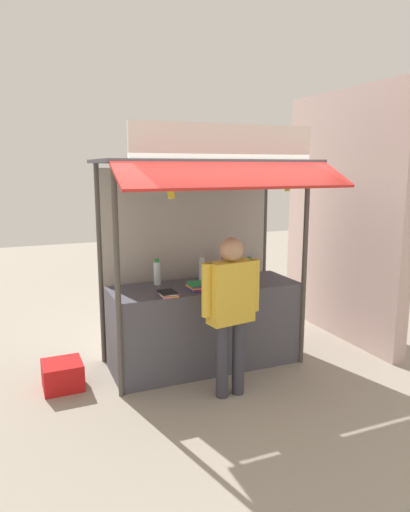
# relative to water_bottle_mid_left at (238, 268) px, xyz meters

# --- Properties ---
(ground_plane) EXTENTS (20.00, 20.00, 0.00)m
(ground_plane) POSITION_rel_water_bottle_mid_left_xyz_m (-0.51, -0.15, -1.13)
(ground_plane) COLOR #9E9384
(stall_counter) EXTENTS (2.23, 0.78, 1.00)m
(stall_counter) POSITION_rel_water_bottle_mid_left_xyz_m (-0.51, -0.15, -0.63)
(stall_counter) COLOR #4C4C56
(stall_counter) RESTS_ON ground
(stall_structure) EXTENTS (2.43, 1.70, 2.80)m
(stall_structure) POSITION_rel_water_bottle_mid_left_xyz_m (-0.51, 0.01, 0.59)
(stall_structure) COLOR #4C4742
(stall_structure) RESTS_ON ground
(water_bottle_mid_left) EXTENTS (0.08, 0.08, 0.28)m
(water_bottle_mid_left) POSITION_rel_water_bottle_mid_left_xyz_m (0.00, 0.00, 0.00)
(water_bottle_mid_left) COLOR silver
(water_bottle_mid_left) RESTS_ON stall_counter
(water_bottle_left) EXTENTS (0.07, 0.07, 0.26)m
(water_bottle_left) POSITION_rel_water_bottle_mid_left_xyz_m (-0.53, -0.15, -0.01)
(water_bottle_left) COLOR silver
(water_bottle_left) RESTS_ON stall_counter
(water_bottle_front_left) EXTENTS (0.09, 0.09, 0.31)m
(water_bottle_front_left) POSITION_rel_water_bottle_mid_left_xyz_m (-1.02, 0.09, 0.01)
(water_bottle_front_left) COLOR silver
(water_bottle_front_left) RESTS_ON stall_counter
(water_bottle_back_left) EXTENTS (0.08, 0.08, 0.29)m
(water_bottle_back_left) POSITION_rel_water_bottle_mid_left_xyz_m (-0.18, 0.02, 0.01)
(water_bottle_back_left) COLOR silver
(water_bottle_back_left) RESTS_ON stall_counter
(water_bottle_back_right) EXTENTS (0.07, 0.07, 0.26)m
(water_bottle_back_right) POSITION_rel_water_bottle_mid_left_xyz_m (0.18, 0.04, -0.01)
(water_bottle_back_right) COLOR silver
(water_bottle_back_right) RESTS_ON stall_counter
(water_bottle_mid_right) EXTENTS (0.08, 0.08, 0.28)m
(water_bottle_mid_right) POSITION_rel_water_bottle_mid_left_xyz_m (-0.44, 0.11, 0.00)
(water_bottle_mid_right) COLOR silver
(water_bottle_mid_right) RESTS_ON stall_counter
(magazine_stack_rear_center) EXTENTS (0.25, 0.31, 0.06)m
(magazine_stack_rear_center) POSITION_rel_water_bottle_mid_left_xyz_m (-0.14, -0.19, -0.10)
(magazine_stack_rear_center) COLOR orange
(magazine_stack_rear_center) RESTS_ON stall_counter
(magazine_stack_front_right) EXTENTS (0.25, 0.25, 0.08)m
(magazine_stack_front_right) POSITION_rel_water_bottle_mid_left_xyz_m (-0.65, -0.31, -0.09)
(magazine_stack_front_right) COLOR blue
(magazine_stack_front_right) RESTS_ON stall_counter
(magazine_stack_right) EXTENTS (0.21, 0.25, 0.05)m
(magazine_stack_right) POSITION_rel_water_bottle_mid_left_xyz_m (-1.06, -0.44, -0.10)
(magazine_stack_right) COLOR purple
(magazine_stack_right) RESTS_ON stall_counter
(banana_bunch_leftmost) EXTENTS (0.08, 0.08, 0.22)m
(banana_bunch_leftmost) POSITION_rel_water_bottle_mid_left_xyz_m (0.27, -0.64, 1.04)
(banana_bunch_leftmost) COLOR #332D23
(banana_bunch_rightmost) EXTENTS (0.09, 0.08, 0.26)m
(banana_bunch_rightmost) POSITION_rel_water_bottle_mid_left_xyz_m (-1.08, -0.65, 0.99)
(banana_bunch_rightmost) COLOR #332D23
(vendor_person) EXTENTS (0.64, 0.28, 1.68)m
(vendor_person) POSITION_rel_water_bottle_mid_left_xyz_m (-0.56, -0.97, -0.12)
(vendor_person) COLOR #383842
(vendor_person) RESTS_ON ground
(plastic_crate) EXTENTS (0.42, 0.42, 0.29)m
(plastic_crate) POSITION_rel_water_bottle_mid_left_xyz_m (-2.17, -0.12, -0.98)
(plastic_crate) COLOR red
(plastic_crate) RESTS_ON ground
(neighbour_wall) EXTENTS (0.20, 2.40, 3.38)m
(neighbour_wall) POSITION_rel_water_bottle_mid_left_xyz_m (1.69, 0.15, 0.56)
(neighbour_wall) COLOR beige
(neighbour_wall) RESTS_ON ground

